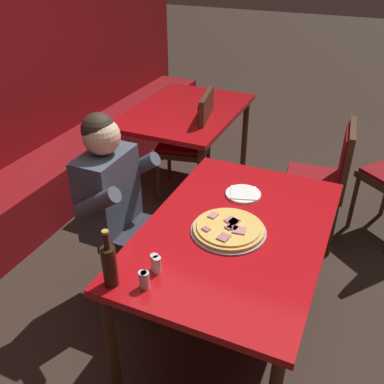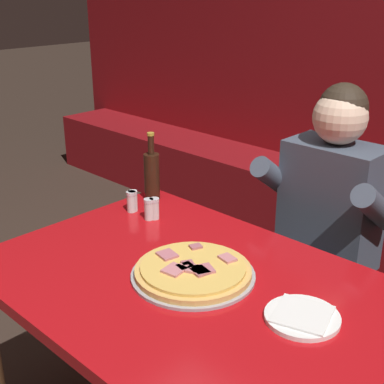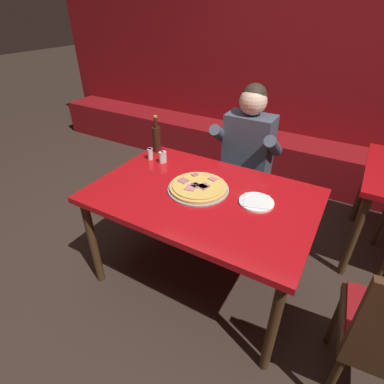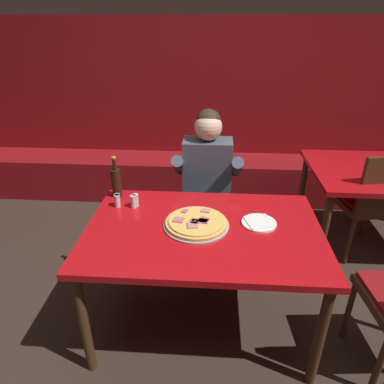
{
  "view_description": "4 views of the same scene",
  "coord_description": "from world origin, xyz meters",
  "px_view_note": "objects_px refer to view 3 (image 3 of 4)",
  "views": [
    {
      "loc": [
        -1.76,
        -0.52,
        2.1
      ],
      "look_at": [
        0.13,
        0.31,
        0.83
      ],
      "focal_mm": 40.0,
      "sensor_mm": 36.0,
      "label": 1
    },
    {
      "loc": [
        0.97,
        -1.04,
        1.63
      ],
      "look_at": [
        -0.17,
        0.16,
        0.97
      ],
      "focal_mm": 50.0,
      "sensor_mm": 36.0,
      "label": 2
    },
    {
      "loc": [
        0.74,
        -1.4,
        1.79
      ],
      "look_at": [
        -0.1,
        0.04,
        0.72
      ],
      "focal_mm": 28.0,
      "sensor_mm": 36.0,
      "label": 3
    },
    {
      "loc": [
        0.05,
        -1.71,
        1.87
      ],
      "look_at": [
        -0.07,
        0.07,
        0.96
      ],
      "focal_mm": 32.0,
      "sensor_mm": 36.0,
      "label": 4
    }
  ],
  "objects_px": {
    "shaker_parmesan": "(164,157)",
    "shaker_oregano": "(161,158)",
    "diner_seated_blue_shirt": "(244,158)",
    "pizza": "(198,187)",
    "shaker_black_pepper": "(150,155)",
    "main_dining_table": "(202,203)",
    "beer_bottle": "(157,138)",
    "shaker_red_pepper_flakes": "(151,154)",
    "plate_white_paper": "(256,202)"
  },
  "relations": [
    {
      "from": "shaker_black_pepper",
      "to": "diner_seated_blue_shirt",
      "type": "distance_m",
      "value": 0.76
    },
    {
      "from": "pizza",
      "to": "shaker_parmesan",
      "type": "height_order",
      "value": "shaker_parmesan"
    },
    {
      "from": "plate_white_paper",
      "to": "beer_bottle",
      "type": "bearing_deg",
      "value": 162.25
    },
    {
      "from": "shaker_red_pepper_flakes",
      "to": "pizza",
      "type": "bearing_deg",
      "value": -21.14
    },
    {
      "from": "pizza",
      "to": "shaker_black_pepper",
      "type": "distance_m",
      "value": 0.57
    },
    {
      "from": "shaker_red_pepper_flakes",
      "to": "shaker_parmesan",
      "type": "relative_size",
      "value": 1.0
    },
    {
      "from": "shaker_parmesan",
      "to": "diner_seated_blue_shirt",
      "type": "xyz_separation_m",
      "value": [
        0.46,
        0.47,
        -0.09
      ]
    },
    {
      "from": "beer_bottle",
      "to": "shaker_black_pepper",
      "type": "relative_size",
      "value": 3.4
    },
    {
      "from": "main_dining_table",
      "to": "beer_bottle",
      "type": "height_order",
      "value": "beer_bottle"
    },
    {
      "from": "shaker_black_pepper",
      "to": "plate_white_paper",
      "type": "bearing_deg",
      "value": -9.58
    },
    {
      "from": "beer_bottle",
      "to": "shaker_black_pepper",
      "type": "bearing_deg",
      "value": -75.15
    },
    {
      "from": "pizza",
      "to": "shaker_black_pepper",
      "type": "relative_size",
      "value": 4.59
    },
    {
      "from": "plate_white_paper",
      "to": "shaker_black_pepper",
      "type": "bearing_deg",
      "value": 170.42
    },
    {
      "from": "beer_bottle",
      "to": "shaker_parmesan",
      "type": "bearing_deg",
      "value": -39.81
    },
    {
      "from": "plate_white_paper",
      "to": "diner_seated_blue_shirt",
      "type": "distance_m",
      "value": 0.72
    },
    {
      "from": "main_dining_table",
      "to": "plate_white_paper",
      "type": "distance_m",
      "value": 0.35
    },
    {
      "from": "main_dining_table",
      "to": "shaker_red_pepper_flakes",
      "type": "height_order",
      "value": "shaker_red_pepper_flakes"
    },
    {
      "from": "plate_white_paper",
      "to": "diner_seated_blue_shirt",
      "type": "xyz_separation_m",
      "value": [
        -0.33,
        0.64,
        -0.06
      ]
    },
    {
      "from": "shaker_oregano",
      "to": "shaker_parmesan",
      "type": "bearing_deg",
      "value": 59.81
    },
    {
      "from": "diner_seated_blue_shirt",
      "to": "main_dining_table",
      "type": "bearing_deg",
      "value": -90.25
    },
    {
      "from": "shaker_red_pepper_flakes",
      "to": "shaker_parmesan",
      "type": "distance_m",
      "value": 0.12
    },
    {
      "from": "shaker_parmesan",
      "to": "shaker_oregano",
      "type": "bearing_deg",
      "value": -120.19
    },
    {
      "from": "diner_seated_blue_shirt",
      "to": "pizza",
      "type": "bearing_deg",
      "value": -93.96
    },
    {
      "from": "diner_seated_blue_shirt",
      "to": "shaker_black_pepper",
      "type": "bearing_deg",
      "value": -139.95
    },
    {
      "from": "plate_white_paper",
      "to": "shaker_oregano",
      "type": "height_order",
      "value": "shaker_oregano"
    },
    {
      "from": "plate_white_paper",
      "to": "shaker_parmesan",
      "type": "distance_m",
      "value": 0.81
    },
    {
      "from": "beer_bottle",
      "to": "diner_seated_blue_shirt",
      "type": "bearing_deg",
      "value": 28.52
    },
    {
      "from": "main_dining_table",
      "to": "shaker_oregano",
      "type": "xyz_separation_m",
      "value": [
        -0.47,
        0.22,
        0.12
      ]
    },
    {
      "from": "shaker_oregano",
      "to": "shaker_red_pepper_flakes",
      "type": "relative_size",
      "value": 1.0
    },
    {
      "from": "shaker_oregano",
      "to": "main_dining_table",
      "type": "bearing_deg",
      "value": -25.14
    },
    {
      "from": "main_dining_table",
      "to": "diner_seated_blue_shirt",
      "type": "distance_m",
      "value": 0.71
    },
    {
      "from": "main_dining_table",
      "to": "shaker_parmesan",
      "type": "bearing_deg",
      "value": 152.37
    },
    {
      "from": "shaker_red_pepper_flakes",
      "to": "shaker_parmesan",
      "type": "xyz_separation_m",
      "value": [
        0.12,
        0.01,
        0.0
      ]
    },
    {
      "from": "main_dining_table",
      "to": "plate_white_paper",
      "type": "relative_size",
      "value": 6.66
    },
    {
      "from": "pizza",
      "to": "plate_white_paper",
      "type": "bearing_deg",
      "value": 6.35
    },
    {
      "from": "plate_white_paper",
      "to": "shaker_parmesan",
      "type": "relative_size",
      "value": 2.44
    },
    {
      "from": "main_dining_table",
      "to": "shaker_parmesan",
      "type": "distance_m",
      "value": 0.53
    },
    {
      "from": "shaker_oregano",
      "to": "diner_seated_blue_shirt",
      "type": "bearing_deg",
      "value": 46.04
    },
    {
      "from": "beer_bottle",
      "to": "shaker_black_pepper",
      "type": "height_order",
      "value": "beer_bottle"
    },
    {
      "from": "beer_bottle",
      "to": "shaker_black_pepper",
      "type": "distance_m",
      "value": 0.17
    },
    {
      "from": "main_dining_table",
      "to": "plate_white_paper",
      "type": "bearing_deg",
      "value": 11.47
    },
    {
      "from": "shaker_red_pepper_flakes",
      "to": "main_dining_table",
      "type": "bearing_deg",
      "value": -21.88
    },
    {
      "from": "main_dining_table",
      "to": "shaker_parmesan",
      "type": "height_order",
      "value": "shaker_parmesan"
    },
    {
      "from": "pizza",
      "to": "shaker_black_pepper",
      "type": "height_order",
      "value": "shaker_black_pepper"
    },
    {
      "from": "shaker_parmesan",
      "to": "pizza",
      "type": "bearing_deg",
      "value": -27.35
    },
    {
      "from": "pizza",
      "to": "shaker_parmesan",
      "type": "distance_m",
      "value": 0.46
    },
    {
      "from": "shaker_black_pepper",
      "to": "shaker_oregano",
      "type": "xyz_separation_m",
      "value": [
        0.11,
        -0.0,
        0.0
      ]
    },
    {
      "from": "pizza",
      "to": "shaker_parmesan",
      "type": "xyz_separation_m",
      "value": [
        -0.41,
        0.21,
        0.02
      ]
    },
    {
      "from": "diner_seated_blue_shirt",
      "to": "shaker_parmesan",
      "type": "bearing_deg",
      "value": -134.43
    },
    {
      "from": "beer_bottle",
      "to": "shaker_black_pepper",
      "type": "xyz_separation_m",
      "value": [
        0.04,
        -0.15,
        -0.07
      ]
    }
  ]
}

